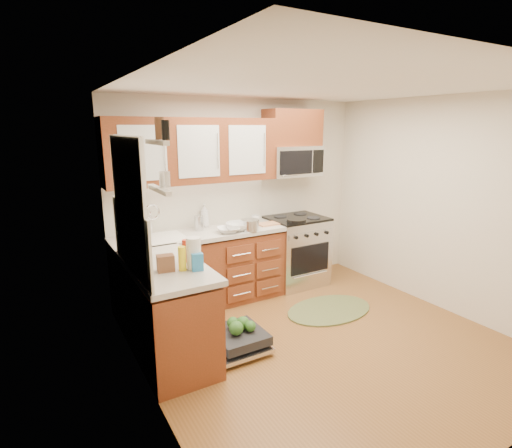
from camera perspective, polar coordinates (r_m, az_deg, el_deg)
floor at (r=4.34m, az=9.48°, el=-16.10°), size 3.50×3.50×0.00m
ceiling at (r=3.79m, az=11.03°, el=18.84°), size 3.50×3.50×0.00m
wall_back at (r=5.30m, az=-2.10°, el=3.97°), size 3.50×0.04×2.50m
wall_left at (r=3.08m, az=-15.57°, el=-3.67°), size 0.04×3.50×2.50m
wall_right at (r=5.17m, az=25.20°, el=2.42°), size 0.04×3.50×2.50m
base_cabinet_back at (r=4.96m, az=-7.82°, el=-6.74°), size 2.05×0.60×0.85m
base_cabinet_left at (r=3.93m, az=-12.50°, el=-12.58°), size 0.60×1.25×0.85m
countertop_back at (r=4.80m, az=-7.95°, el=-1.45°), size 2.07×0.64×0.05m
countertop_left at (r=3.75m, az=-12.73°, el=-6.02°), size 0.64×1.27×0.05m
backsplash_back at (r=5.00m, az=-9.36°, el=2.74°), size 2.05×0.02×0.57m
backsplash_left at (r=3.59m, az=-17.47°, el=-2.03°), size 0.02×1.25×0.57m
upper_cabinets at (r=4.77m, az=-8.97°, el=10.29°), size 2.05×0.35×0.75m
cabinet_over_mw at (r=5.44m, az=5.23°, el=13.53°), size 0.76×0.35×0.47m
range at (r=5.58m, az=5.72°, el=-3.81°), size 0.76×0.64×0.95m
microwave at (r=5.44m, az=5.28°, el=8.94°), size 0.76×0.38×0.40m
sink at (r=4.65m, az=-13.81°, el=-3.52°), size 0.62×0.50×0.26m
dishwasher at (r=4.09m, az=-3.03°, el=-16.29°), size 0.70×0.60×0.20m
window at (r=3.49m, az=-17.78°, el=3.25°), size 0.03×1.05×1.05m
window_blind at (r=3.46m, az=-17.77°, el=8.68°), size 0.02×0.96×0.40m
shelf_upper at (r=2.62m, az=-14.03°, el=11.26°), size 0.04×0.40×0.03m
shelf_lower at (r=2.65m, az=-13.66°, el=4.77°), size 0.04×0.40×0.03m
rug at (r=4.97m, az=10.42°, el=-11.96°), size 1.31×1.11×0.02m
skillet at (r=5.14m, az=5.78°, el=0.45°), size 0.31×0.31×0.05m
stock_pot at (r=4.82m, az=-0.86°, el=-0.14°), size 0.25×0.25×0.13m
cutting_board at (r=5.12m, az=1.81°, el=0.02°), size 0.28×0.18×0.02m
canister at (r=4.87m, az=-8.15°, el=0.14°), size 0.13×0.13×0.18m
paper_towel_roll at (r=3.56m, az=-8.88°, el=-4.10°), size 0.17×0.17×0.28m
mustard_bottle at (r=3.53m, az=-10.50°, el=-4.87°), size 0.09×0.09×0.22m
red_bottle at (r=3.73m, az=-10.05°, el=-3.83°), size 0.07×0.07×0.22m
wooden_box at (r=3.55m, az=-12.79°, el=-5.47°), size 0.16×0.12×0.14m
blue_carton at (r=3.51m, az=-8.36°, el=-5.42°), size 0.11×0.08×0.16m
bowl_a at (r=4.74m, az=-3.94°, el=-0.85°), size 0.32×0.32×0.07m
bowl_b at (r=4.83m, az=-2.57°, el=-0.36°), size 0.34×0.34×0.09m
cup at (r=5.26m, az=-0.08°, el=0.79°), size 0.13×0.13×0.09m
soap_bottle_a at (r=5.03m, az=-7.38°, el=1.26°), size 0.14×0.15×0.29m
soap_bottle_b at (r=4.16m, az=-17.40°, el=-2.56°), size 0.10×0.10×0.20m
soap_bottle_c at (r=3.99m, az=-15.58°, el=-3.46°), size 0.13×0.13×0.15m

